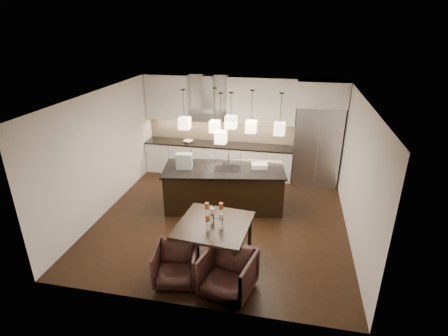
% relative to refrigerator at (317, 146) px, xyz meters
% --- Properties ---
extents(floor, '(5.50, 5.50, 0.02)m').
position_rel_refrigerator_xyz_m(floor, '(-2.10, -2.38, -1.08)').
color(floor, black).
rests_on(floor, ground).
extents(ceiling, '(5.50, 5.50, 0.02)m').
position_rel_refrigerator_xyz_m(ceiling, '(-2.10, -2.38, 1.73)').
color(ceiling, white).
rests_on(ceiling, wall_back).
extents(wall_back, '(5.50, 0.02, 2.80)m').
position_rel_refrigerator_xyz_m(wall_back, '(-2.10, 0.38, 0.32)').
color(wall_back, silver).
rests_on(wall_back, ground).
extents(wall_front, '(5.50, 0.02, 2.80)m').
position_rel_refrigerator_xyz_m(wall_front, '(-2.10, -5.14, 0.32)').
color(wall_front, silver).
rests_on(wall_front, ground).
extents(wall_left, '(0.02, 5.50, 2.80)m').
position_rel_refrigerator_xyz_m(wall_left, '(-4.86, -2.38, 0.32)').
color(wall_left, silver).
rests_on(wall_left, ground).
extents(wall_right, '(0.02, 5.50, 2.80)m').
position_rel_refrigerator_xyz_m(wall_right, '(0.66, -2.38, 0.32)').
color(wall_right, silver).
rests_on(wall_right, ground).
extents(refrigerator, '(1.20, 0.72, 2.15)m').
position_rel_refrigerator_xyz_m(refrigerator, '(0.00, 0.00, 0.00)').
color(refrigerator, '#B7B7BA').
rests_on(refrigerator, floor).
extents(fridge_panel, '(1.26, 0.72, 0.65)m').
position_rel_refrigerator_xyz_m(fridge_panel, '(0.00, 0.00, 1.40)').
color(fridge_panel, silver).
rests_on(fridge_panel, refrigerator).
extents(lower_cabinets, '(4.21, 0.62, 0.88)m').
position_rel_refrigerator_xyz_m(lower_cabinets, '(-2.73, 0.05, -0.64)').
color(lower_cabinets, silver).
rests_on(lower_cabinets, floor).
extents(countertop, '(4.21, 0.66, 0.04)m').
position_rel_refrigerator_xyz_m(countertop, '(-2.73, 0.05, -0.17)').
color(countertop, black).
rests_on(countertop, lower_cabinets).
extents(backsplash, '(4.21, 0.02, 0.63)m').
position_rel_refrigerator_xyz_m(backsplash, '(-2.73, 0.35, 0.16)').
color(backsplash, tan).
rests_on(backsplash, countertop).
extents(upper_cab_left, '(1.25, 0.35, 1.25)m').
position_rel_refrigerator_xyz_m(upper_cab_left, '(-4.20, 0.19, 1.10)').
color(upper_cab_left, silver).
rests_on(upper_cab_left, wall_back).
extents(upper_cab_right, '(1.85, 0.35, 1.25)m').
position_rel_refrigerator_xyz_m(upper_cab_right, '(-1.55, 0.19, 1.10)').
color(upper_cab_right, silver).
rests_on(upper_cab_right, wall_back).
extents(hood_canopy, '(0.90, 0.52, 0.24)m').
position_rel_refrigerator_xyz_m(hood_canopy, '(-3.03, 0.10, 0.65)').
color(hood_canopy, '#B7B7BA').
rests_on(hood_canopy, wall_back).
extents(hood_chimney, '(0.30, 0.28, 0.96)m').
position_rel_refrigerator_xyz_m(hood_chimney, '(-3.03, 0.21, 1.24)').
color(hood_chimney, '#B7B7BA').
rests_on(hood_chimney, hood_canopy).
extents(fruit_bowl, '(0.34, 0.34, 0.06)m').
position_rel_refrigerator_xyz_m(fruit_bowl, '(-3.60, 0.00, -0.12)').
color(fruit_bowl, silver).
rests_on(fruit_bowl, countertop).
extents(island_body, '(2.86, 1.53, 0.96)m').
position_rel_refrigerator_xyz_m(island_body, '(-2.17, -1.85, -0.60)').
color(island_body, black).
rests_on(island_body, floor).
extents(island_top, '(2.96, 1.63, 0.04)m').
position_rel_refrigerator_xyz_m(island_top, '(-2.17, -1.85, -0.10)').
color(island_top, black).
rests_on(island_top, island_body).
extents(faucet, '(0.15, 0.28, 0.41)m').
position_rel_refrigerator_xyz_m(faucet, '(-2.08, -1.72, 0.13)').
color(faucet, silver).
rests_on(faucet, island_top).
extents(tote_bag, '(0.40, 0.26, 0.37)m').
position_rel_refrigerator_xyz_m(tote_bag, '(-3.07, -2.05, 0.11)').
color(tote_bag, '#1E4C35').
rests_on(tote_bag, island_top).
extents(food_container, '(0.41, 0.32, 0.11)m').
position_rel_refrigerator_xyz_m(food_container, '(-1.36, -1.66, -0.02)').
color(food_container, silver).
rests_on(food_container, island_top).
extents(dining_table, '(1.39, 1.39, 0.77)m').
position_rel_refrigerator_xyz_m(dining_table, '(-1.95, -3.88, -0.69)').
color(dining_table, black).
rests_on(dining_table, floor).
extents(candelabra, '(0.40, 0.40, 0.45)m').
position_rel_refrigerator_xyz_m(candelabra, '(-1.95, -3.88, -0.08)').
color(candelabra, black).
rests_on(candelabra, dining_table).
extents(candle_a, '(0.08, 0.08, 0.10)m').
position_rel_refrigerator_xyz_m(candle_a, '(-1.81, -3.89, -0.13)').
color(candle_a, beige).
rests_on(candle_a, candelabra).
extents(candle_b, '(0.08, 0.08, 0.10)m').
position_rel_refrigerator_xyz_m(candle_b, '(-2.01, -3.75, -0.13)').
color(candle_b, '#C34233').
rests_on(candle_b, candelabra).
extents(candle_c, '(0.08, 0.08, 0.10)m').
position_rel_refrigerator_xyz_m(candle_c, '(-2.03, -3.99, -0.13)').
color(candle_c, '#9A562B').
rests_on(candle_c, candelabra).
extents(candle_d, '(0.08, 0.08, 0.10)m').
position_rel_refrigerator_xyz_m(candle_d, '(-1.83, -3.79, 0.04)').
color(candle_d, '#C34233').
rests_on(candle_d, candelabra).
extents(candle_e, '(0.08, 0.08, 0.10)m').
position_rel_refrigerator_xyz_m(candle_e, '(-2.08, -3.84, 0.04)').
color(candle_e, '#9A562B').
rests_on(candle_e, candelabra).
extents(candle_f, '(0.08, 0.08, 0.10)m').
position_rel_refrigerator_xyz_m(candle_f, '(-1.94, -4.01, 0.04)').
color(candle_f, beige).
rests_on(candle_f, candelabra).
extents(armchair_left, '(0.83, 0.85, 0.67)m').
position_rel_refrigerator_xyz_m(armchair_left, '(-2.44, -4.60, -0.74)').
color(armchair_left, black).
rests_on(armchair_left, floor).
extents(armchair_right, '(0.97, 0.99, 0.75)m').
position_rel_refrigerator_xyz_m(armchair_right, '(-1.53, -4.68, -0.70)').
color(armchair_right, black).
rests_on(armchair_right, floor).
extents(pendant_a, '(0.24, 0.24, 0.26)m').
position_rel_refrigerator_xyz_m(pendant_a, '(-3.07, -1.87, 0.96)').
color(pendant_a, beige).
rests_on(pendant_a, ceiling).
extents(pendant_b, '(0.24, 0.24, 0.26)m').
position_rel_refrigerator_xyz_m(pendant_b, '(-2.44, -1.54, 0.83)').
color(pendant_b, beige).
rests_on(pendant_b, ceiling).
extents(pendant_c, '(0.24, 0.24, 0.26)m').
position_rel_refrigerator_xyz_m(pendant_c, '(-1.99, -1.99, 1.08)').
color(pendant_c, beige).
rests_on(pendant_c, ceiling).
extents(pendant_d, '(0.24, 0.24, 0.26)m').
position_rel_refrigerator_xyz_m(pendant_d, '(-1.58, -1.65, 0.90)').
color(pendant_d, beige).
rests_on(pendant_d, ceiling).
extents(pendant_e, '(0.24, 0.24, 0.26)m').
position_rel_refrigerator_xyz_m(pendant_e, '(-0.95, -1.84, 0.95)').
color(pendant_e, beige).
rests_on(pendant_e, ceiling).
extents(pendant_f, '(0.24, 0.24, 0.26)m').
position_rel_refrigerator_xyz_m(pendant_f, '(-2.19, -2.09, 0.76)').
color(pendant_f, beige).
rests_on(pendant_f, ceiling).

